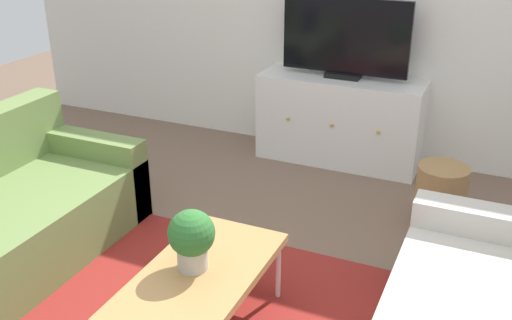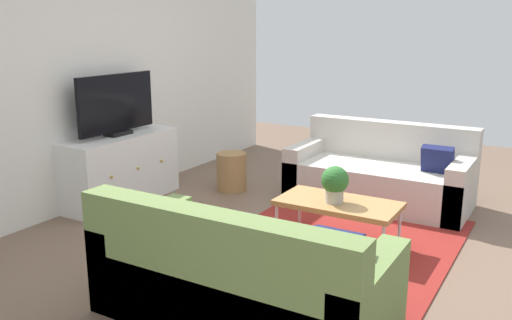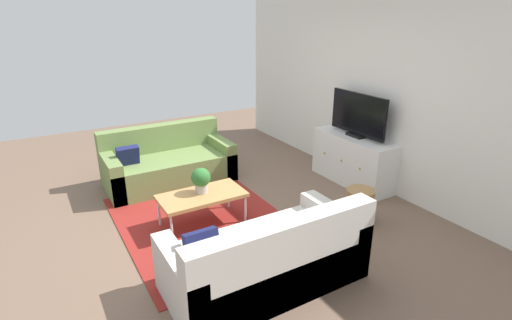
% 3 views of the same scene
% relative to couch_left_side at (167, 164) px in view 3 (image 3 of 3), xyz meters
% --- Properties ---
extents(ground_plane, '(10.00, 10.00, 0.00)m').
position_rel_couch_left_side_xyz_m(ground_plane, '(1.44, 0.10, -0.28)').
color(ground_plane, brown).
extents(wall_back, '(6.40, 0.12, 2.70)m').
position_rel_couch_left_side_xyz_m(wall_back, '(1.44, 2.65, 1.07)').
color(wall_back, silver).
rests_on(wall_back, ground_plane).
extents(area_rug, '(2.50, 1.90, 0.01)m').
position_rel_couch_left_side_xyz_m(area_rug, '(1.44, -0.05, -0.27)').
color(area_rug, maroon).
rests_on(area_rug, ground_plane).
extents(couch_left_side, '(0.90, 1.84, 0.83)m').
position_rel_couch_left_side_xyz_m(couch_left_side, '(0.00, 0.00, 0.00)').
color(couch_left_side, olive).
rests_on(couch_left_side, ground_plane).
extents(couch_right_side, '(0.90, 1.84, 0.83)m').
position_rel_couch_left_side_xyz_m(couch_right_side, '(2.88, 0.00, 0.00)').
color(couch_right_side, beige).
rests_on(couch_right_side, ground_plane).
extents(coffee_table, '(0.53, 1.01, 0.40)m').
position_rel_couch_left_side_xyz_m(coffee_table, '(1.48, -0.06, 0.09)').
color(coffee_table, '#B7844C').
rests_on(coffee_table, ground_plane).
extents(potted_plant, '(0.23, 0.23, 0.31)m').
position_rel_couch_left_side_xyz_m(potted_plant, '(1.44, -0.05, 0.30)').
color(potted_plant, '#B7B2A8').
rests_on(potted_plant, coffee_table).
extents(tv_console, '(1.34, 0.47, 0.73)m').
position_rel_couch_left_side_xyz_m(tv_console, '(1.46, 2.37, 0.09)').
color(tv_console, white).
rests_on(tv_console, ground_plane).
extents(flat_screen_tv, '(1.02, 0.16, 0.63)m').
position_rel_couch_left_side_xyz_m(flat_screen_tv, '(1.46, 2.39, 0.76)').
color(flat_screen_tv, black).
rests_on(flat_screen_tv, tv_console).
extents(wicker_basket, '(0.34, 0.34, 0.43)m').
position_rel_couch_left_side_xyz_m(wicker_basket, '(2.40, 1.60, -0.06)').
color(wicker_basket, '#9E7547').
rests_on(wicker_basket, ground_plane).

